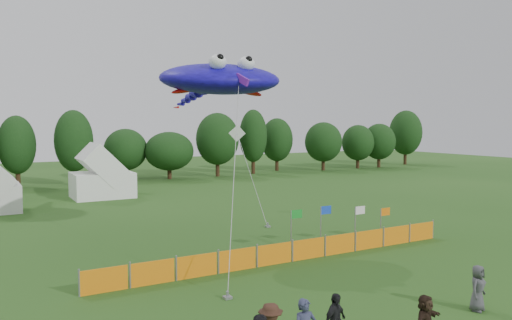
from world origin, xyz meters
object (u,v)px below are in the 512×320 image
tent_right (102,177)px  spectator_e (478,288)px  stingray_kite (217,80)px  barrier_fence (292,252)px

tent_right → spectator_e: bearing=-80.9°
tent_right → spectator_e: (5.56, -34.56, -1.05)m
spectator_e → stingray_kite: (-3.97, 13.46, 8.25)m
barrier_fence → spectator_e: 8.93m
barrier_fence → spectator_e: bearing=-75.1°
tent_right → barrier_fence: bearing=-82.8°
tent_right → stingray_kite: (1.59, -21.10, 7.20)m
barrier_fence → stingray_kite: bearing=109.2°
tent_right → stingray_kite: bearing=-85.7°
tent_right → stingray_kite: stingray_kite is taller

